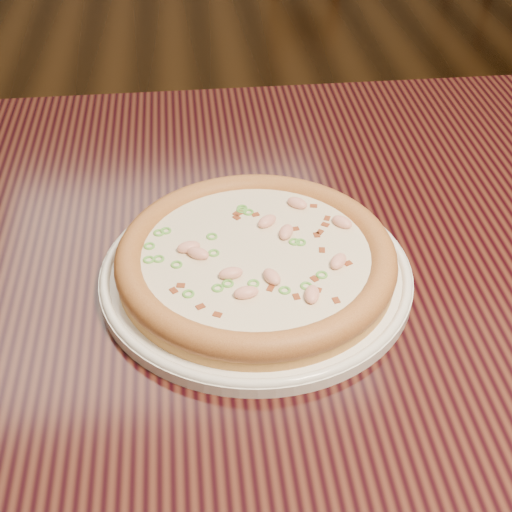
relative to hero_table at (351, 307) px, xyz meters
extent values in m
cube|color=black|center=(0.00, 0.00, 0.08)|extent=(1.20, 0.80, 0.04)
cylinder|color=white|center=(-0.12, -0.05, 0.10)|extent=(0.32, 0.32, 0.01)
torus|color=white|center=(-0.12, -0.05, 0.11)|extent=(0.32, 0.32, 0.01)
cylinder|color=#C58943|center=(-0.12, -0.05, 0.12)|extent=(0.28, 0.28, 0.02)
torus|color=#B97E44|center=(-0.12, -0.05, 0.13)|extent=(0.29, 0.29, 0.03)
cylinder|color=silver|center=(-0.12, -0.05, 0.13)|extent=(0.23, 0.23, 0.00)
ellipsoid|color=#F2B29E|center=(-0.14, -0.11, 0.14)|extent=(0.03, 0.02, 0.01)
ellipsoid|color=#F2B29E|center=(-0.11, -0.09, 0.14)|extent=(0.02, 0.03, 0.01)
ellipsoid|color=#F2B29E|center=(-0.04, -0.08, 0.14)|extent=(0.03, 0.03, 0.01)
ellipsoid|color=#F2B29E|center=(-0.08, -0.12, 0.14)|extent=(0.02, 0.03, 0.01)
ellipsoid|color=#F2B29E|center=(-0.09, -0.02, 0.14)|extent=(0.02, 0.03, 0.01)
ellipsoid|color=#F2B29E|center=(-0.18, -0.05, 0.14)|extent=(0.03, 0.02, 0.01)
ellipsoid|color=#F2B29E|center=(-0.02, -0.01, 0.14)|extent=(0.03, 0.03, 0.01)
ellipsoid|color=#F2B29E|center=(-0.10, 0.00, 0.14)|extent=(0.03, 0.03, 0.01)
ellipsoid|color=#F2B29E|center=(-0.19, -0.04, 0.14)|extent=(0.03, 0.02, 0.01)
ellipsoid|color=#F2B29E|center=(-0.15, -0.08, 0.14)|extent=(0.03, 0.02, 0.01)
ellipsoid|color=#F2B29E|center=(-0.07, 0.03, 0.14)|extent=(0.03, 0.03, 0.01)
cube|color=maroon|center=(-0.05, -0.03, 0.13)|extent=(0.01, 0.01, 0.00)
cube|color=maroon|center=(-0.04, 0.00, 0.13)|extent=(0.01, 0.01, 0.00)
cube|color=maroon|center=(-0.11, -0.11, 0.13)|extent=(0.01, 0.01, 0.00)
cube|color=maroon|center=(-0.05, -0.02, 0.13)|extent=(0.01, 0.01, 0.00)
cube|color=maroon|center=(-0.18, -0.13, 0.13)|extent=(0.01, 0.01, 0.00)
cube|color=maroon|center=(-0.11, 0.01, 0.13)|extent=(0.01, 0.01, 0.00)
cube|color=maroon|center=(-0.05, -0.13, 0.13)|extent=(0.01, 0.01, 0.00)
cube|color=maroon|center=(-0.13, 0.02, 0.13)|extent=(0.01, 0.01, 0.00)
cube|color=maroon|center=(-0.05, -0.05, 0.13)|extent=(0.01, 0.01, 0.00)
cube|color=maroon|center=(-0.07, -0.02, 0.13)|extent=(0.01, 0.01, 0.00)
cube|color=maroon|center=(-0.13, 0.02, 0.13)|extent=(0.01, 0.01, 0.00)
cube|color=maroon|center=(-0.16, -0.14, 0.13)|extent=(0.01, 0.01, 0.00)
cube|color=maroon|center=(-0.03, -0.08, 0.13)|extent=(0.01, 0.01, 0.00)
cube|color=maroon|center=(-0.05, 0.02, 0.13)|extent=(0.01, 0.01, 0.00)
cube|color=maroon|center=(-0.20, -0.09, 0.13)|extent=(0.01, 0.01, 0.00)
cube|color=maroon|center=(-0.09, -0.12, 0.13)|extent=(0.01, 0.01, 0.00)
cube|color=maroon|center=(-0.07, -0.10, 0.13)|extent=(0.01, 0.01, 0.00)
cube|color=maroon|center=(-0.13, 0.01, 0.13)|extent=(0.01, 0.01, 0.00)
cube|color=maroon|center=(-0.20, -0.10, 0.13)|extent=(0.01, 0.01, 0.00)
cube|color=maroon|center=(-0.04, -0.01, 0.13)|extent=(0.01, 0.01, 0.00)
cube|color=maroon|center=(-0.07, -0.11, 0.13)|extent=(0.01, 0.01, 0.00)
torus|color=#5DB043|center=(-0.20, -0.06, 0.13)|extent=(0.02, 0.02, 0.00)
torus|color=#5DB043|center=(-0.15, -0.10, 0.13)|extent=(0.01, 0.01, 0.00)
torus|color=#5DB043|center=(-0.13, -0.10, 0.13)|extent=(0.01, 0.01, 0.00)
torus|color=#5DB043|center=(-0.19, -0.11, 0.13)|extent=(0.02, 0.02, 0.00)
torus|color=#5DB043|center=(-0.08, -0.11, 0.13)|extent=(0.01, 0.01, 0.00)
torus|color=#5DB043|center=(-0.21, 0.00, 0.13)|extent=(0.01, 0.01, 0.00)
torus|color=#5DB043|center=(-0.23, -0.03, 0.13)|extent=(0.02, 0.02, 0.00)
torus|color=#5DB043|center=(-0.23, -0.05, 0.13)|extent=(0.01, 0.01, 0.00)
torus|color=#5DB043|center=(-0.06, -0.09, 0.13)|extent=(0.02, 0.02, 0.00)
torus|color=#5DB043|center=(-0.13, 0.03, 0.13)|extent=(0.02, 0.02, 0.00)
torus|color=#5DB043|center=(-0.08, -0.04, 0.13)|extent=(0.01, 0.01, 0.00)
torus|color=#5DB043|center=(-0.12, 0.02, 0.13)|extent=(0.02, 0.02, 0.00)
torus|color=#5DB043|center=(-0.16, -0.02, 0.13)|extent=(0.02, 0.02, 0.00)
torus|color=#5DB043|center=(-0.16, -0.10, 0.13)|extent=(0.01, 0.01, 0.00)
torus|color=#5DB043|center=(-0.22, -0.01, 0.13)|extent=(0.02, 0.02, 0.00)
torus|color=#5DB043|center=(-0.10, -0.11, 0.13)|extent=(0.01, 0.01, 0.00)
torus|color=#5DB043|center=(-0.07, -0.04, 0.13)|extent=(0.02, 0.02, 0.00)
torus|color=#5DB043|center=(-0.13, 0.02, 0.13)|extent=(0.02, 0.02, 0.00)
torus|color=#5DB043|center=(-0.22, -0.05, 0.13)|extent=(0.02, 0.02, 0.00)
torus|color=#5DB043|center=(-0.16, -0.05, 0.13)|extent=(0.01, 0.01, 0.00)
camera|label=1|loc=(-0.18, -0.61, 0.58)|focal=50.00mm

